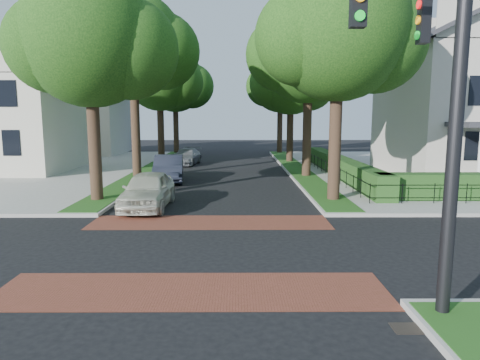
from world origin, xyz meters
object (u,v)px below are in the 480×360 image
traffic_signal (443,77)px  parked_car_rear (186,157)px  parked_car_middle (169,168)px  parked_car_front (148,190)px

traffic_signal → parked_car_rear: bearing=106.6°
traffic_signal → parked_car_rear: size_ratio=1.76×
parked_car_middle → parked_car_rear: bearing=83.4°
traffic_signal → parked_car_rear: 28.68m
traffic_signal → parked_car_front: size_ratio=1.70×
parked_car_front → parked_car_rear: bearing=91.5°
traffic_signal → parked_car_middle: traffic_signal is taller
parked_car_middle → parked_car_front: bearing=-94.4°
traffic_signal → parked_car_front: 13.41m
traffic_signal → parked_car_middle: size_ratio=1.63×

